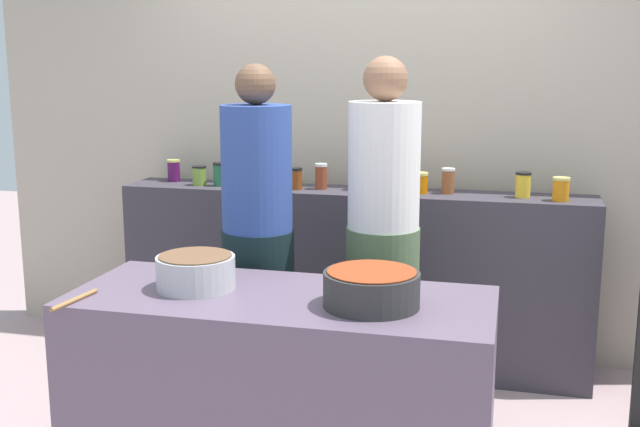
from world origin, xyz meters
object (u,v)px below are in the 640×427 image
Objects in this scene: preserve_jar_2 at (220,174)px; preserve_jar_3 at (247,175)px; preserve_jar_9 at (420,183)px; preserve_jar_6 at (321,176)px; wooden_spoon at (74,300)px; cooking_pot_center at (372,289)px; preserve_jar_7 at (357,180)px; cook_with_tongs at (258,264)px; preserve_jar_11 at (523,185)px; cook_in_cap at (383,260)px; preserve_jar_5 at (296,178)px; preserve_jar_12 at (561,189)px; preserve_jar_10 at (448,181)px; preserve_jar_0 at (174,170)px; preserve_jar_1 at (199,175)px; preserve_jar_8 at (395,181)px; preserve_jar_4 at (270,178)px.

preserve_jar_3 reaches higher than preserve_jar_2.
preserve_jar_6 is at bearing 179.75° from preserve_jar_9.
cooking_pot_center is at bearing 11.64° from wooden_spoon.
preserve_jar_7 is (0.81, 0.05, -0.01)m from preserve_jar_2.
preserve_jar_6 is at bearing 82.59° from cook_with_tongs.
preserve_jar_11 is (1.56, 0.03, -0.00)m from preserve_jar_3.
cook_in_cap is at bearing -98.14° from preserve_jar_9.
preserve_jar_12 is at bearing -0.69° from preserve_jar_5.
preserve_jar_12 is 2.50m from wooden_spoon.
preserve_jar_10 is 0.79m from cook_in_cap.
preserve_jar_7 is (1.15, -0.04, -0.01)m from preserve_jar_0.
preserve_jar_7 is 0.79m from cook_in_cap.
preserve_jar_3 reaches higher than cooking_pot_center.
preserve_jar_10 reaches higher than preserve_jar_2.
preserve_jar_12 reaches higher than preserve_jar_1.
preserve_jar_5 is 0.94× the size of preserve_jar_8.
preserve_jar_8 is 0.29m from preserve_jar_10.
preserve_jar_8 is 0.88m from preserve_jar_12.
preserve_jar_2 is 0.81m from preserve_jar_7.
preserve_jar_2 is 0.37× the size of cooking_pot_center.
cook_in_cap is (0.58, 0.16, 0.02)m from cook_with_tongs.
cook_in_cap is (0.76, -0.59, -0.29)m from preserve_jar_4.
preserve_jar_0 reaches higher than cooking_pot_center.
cook_in_cap is (-0.25, -0.69, -0.30)m from preserve_jar_10.
preserve_jar_1 is 1.86m from preserve_jar_11.
preserve_jar_3 is 0.38× the size of cooking_pot_center.
preserve_jar_2 reaches higher than preserve_jar_9.
preserve_jar_10 is at bearing 2.42° from preserve_jar_2.
preserve_jar_8 is 0.36× the size of cooking_pot_center.
preserve_jar_5 is 0.34× the size of cooking_pot_center.
preserve_jar_6 is at bearing 3.01° from preserve_jar_1.
preserve_jar_5 is at bearing -161.22° from preserve_jar_6.
preserve_jar_9 is (0.36, -0.02, 0.00)m from preserve_jar_7.
preserve_jar_1 is at bearing -176.44° from preserve_jar_7.
preserve_jar_9 is 0.31× the size of cooking_pot_center.
preserve_jar_10 reaches higher than preserve_jar_9.
preserve_jar_11 reaches higher than preserve_jar_7.
preserve_jar_12 is (2.05, -0.02, 0.01)m from preserve_jar_1.
preserve_jar_2 reaches higher than preserve_jar_11.
preserve_jar_11 is (0.55, -0.00, 0.01)m from preserve_jar_9.
preserve_jar_12 is (0.19, -0.06, -0.01)m from preserve_jar_11.
cook_in_cap reaches higher than preserve_jar_0.
preserve_jar_3 reaches higher than preserve_jar_5.
preserve_jar_2 is 1.92m from preserve_jar_12.
preserve_jar_2 is 1.11× the size of preserve_jar_5.
preserve_jar_9 is at bearing -2.35° from preserve_jar_0.
preserve_jar_7 is 0.06× the size of cook_in_cap.
preserve_jar_4 is at bearing -7.68° from preserve_jar_2.
preserve_jar_11 is (1.12, -0.00, -0.01)m from preserve_jar_6.
preserve_jar_9 is at bearing 1.80° from preserve_jar_3.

